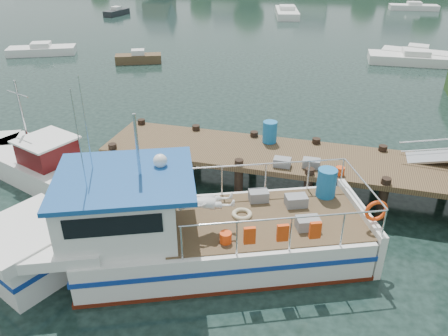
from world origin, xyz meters
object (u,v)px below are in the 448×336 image
(work_boat, at_px, (39,162))
(moored_far, at_px, (414,7))
(moored_a, at_px, (42,50))
(moored_d, at_px, (287,12))
(moored_c, at_px, (415,58))
(moored_e, at_px, (117,12))
(moored_b, at_px, (417,54))
(lobster_boat, at_px, (174,232))
(moored_rowboat, at_px, (138,58))

(work_boat, distance_m, moored_far, 55.13)
(moored_a, relative_size, moored_d, 0.72)
(work_boat, xyz_separation_m, moored_d, (3.90, 42.14, -0.16))
(moored_c, distance_m, moored_d, 23.01)
(moored_e, bearing_deg, moored_d, 12.55)
(work_boat, xyz_separation_m, moored_b, (16.70, 24.04, -0.19))
(lobster_boat, xyz_separation_m, moored_d, (-3.24, 45.55, -0.56))
(moored_c, bearing_deg, work_boat, -118.48)
(lobster_boat, distance_m, moored_c, 27.86)
(moored_c, distance_m, moored_e, 35.76)
(moored_b, bearing_deg, moored_e, 134.13)
(moored_rowboat, xyz_separation_m, moored_c, (20.34, 5.41, 0.02))
(moored_rowboat, height_order, moored_e, moored_e)
(moored_rowboat, xyz_separation_m, moored_b, (20.61, 6.61, 0.06))
(moored_rowboat, bearing_deg, moored_b, 24.32)
(work_boat, bearing_deg, moored_c, 73.95)
(moored_e, bearing_deg, moored_a, -80.48)
(lobster_boat, height_order, moored_rowboat, lobster_boat)
(moored_far, height_order, moored_b, moored_b)
(moored_far, bearing_deg, moored_d, -168.50)
(lobster_boat, xyz_separation_m, moored_b, (9.56, 27.46, -0.59))
(moored_a, height_order, moored_e, moored_e)
(lobster_boat, distance_m, moored_d, 45.67)
(lobster_boat, height_order, moored_a, lobster_boat)
(moored_c, relative_size, moored_d, 0.89)
(lobster_boat, height_order, moored_b, lobster_boat)
(moored_a, height_order, moored_c, moored_c)
(moored_a, bearing_deg, moored_b, 6.63)
(moored_far, bearing_deg, lobster_boat, -122.86)
(moored_rowboat, height_order, moored_d, moored_d)
(work_boat, height_order, moored_a, work_boat)
(lobster_boat, height_order, moored_e, lobster_boat)
(moored_rowboat, relative_size, moored_a, 0.65)
(moored_a, bearing_deg, moored_c, 4.46)
(lobster_boat, bearing_deg, moored_a, 110.04)
(moored_d, distance_m, moored_e, 20.69)
(moored_rowboat, distance_m, moored_c, 21.05)
(moored_rowboat, distance_m, moored_d, 25.91)
(moored_far, relative_size, moored_d, 0.81)
(moored_rowboat, relative_size, moored_e, 0.94)
(moored_far, bearing_deg, moored_e, -178.55)
(moored_a, height_order, moored_d, moored_d)
(work_boat, distance_m, moored_a, 21.84)
(moored_b, relative_size, moored_d, 0.71)
(work_boat, relative_size, moored_a, 1.33)
(work_boat, bearing_deg, lobster_boat, -5.88)
(moored_a, bearing_deg, moored_far, 41.39)
(moored_far, xyz_separation_m, moored_a, (-31.85, -33.92, -0.02))
(work_boat, bearing_deg, moored_e, 133.16)
(moored_rowboat, height_order, moored_a, moored_rowboat)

